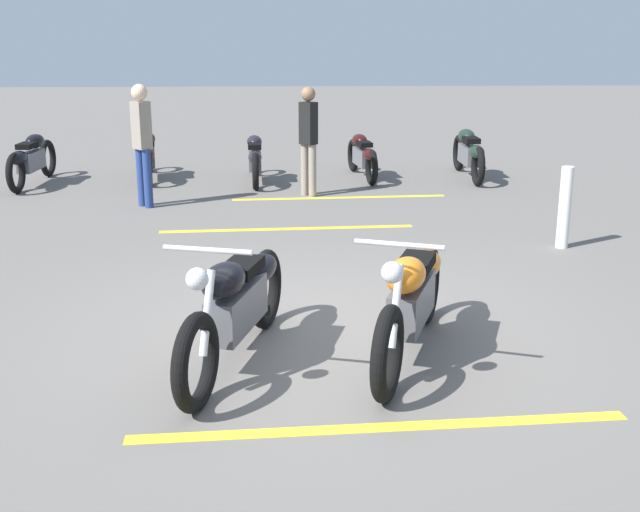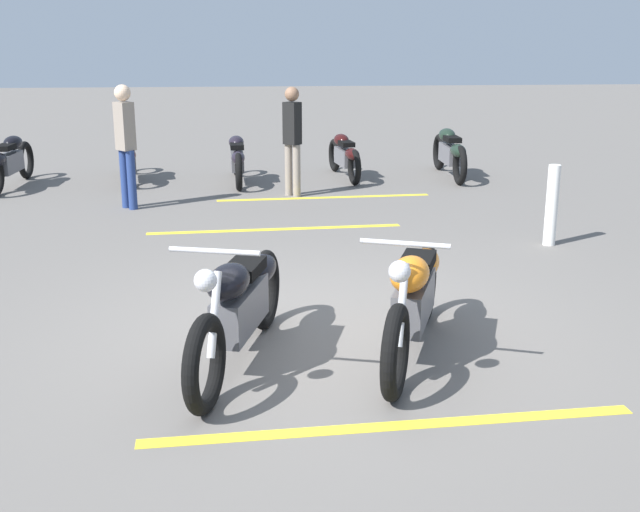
% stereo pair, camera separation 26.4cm
% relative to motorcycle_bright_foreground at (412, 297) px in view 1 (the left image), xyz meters
% --- Properties ---
extents(ground_plane, '(60.00, 60.00, 0.00)m').
position_rel_motorcycle_bright_foreground_xyz_m(ground_plane, '(0.54, 0.68, -0.46)').
color(ground_plane, '#66605B').
extents(motorcycle_bright_foreground, '(2.13, 0.90, 1.04)m').
position_rel_motorcycle_bright_foreground_xyz_m(motorcycle_bright_foreground, '(0.00, 0.00, 0.00)').
color(motorcycle_bright_foreground, black).
rests_on(motorcycle_bright_foreground, ground).
extents(motorcycle_dark_foreground, '(2.18, 0.80, 1.04)m').
position_rel_motorcycle_bright_foreground_xyz_m(motorcycle_dark_foreground, '(-0.07, 1.33, 0.00)').
color(motorcycle_dark_foreground, black).
rests_on(motorcycle_dark_foreground, ground).
extents(motorcycle_row_far_left, '(2.13, 0.27, 0.80)m').
position_rel_motorcycle_bright_foreground_xyz_m(motorcycle_row_far_left, '(7.46, -2.14, -0.03)').
color(motorcycle_row_far_left, black).
rests_on(motorcycle_row_far_left, ground).
extents(motorcycle_row_left, '(1.91, 0.39, 0.72)m').
position_rel_motorcycle_bright_foreground_xyz_m(motorcycle_row_left, '(7.53, -0.36, -0.07)').
color(motorcycle_row_left, black).
rests_on(motorcycle_row_left, ground).
extents(motorcycle_row_center, '(1.98, 0.29, 0.75)m').
position_rel_motorcycle_bright_foreground_xyz_m(motorcycle_row_center, '(7.24, 1.45, -0.06)').
color(motorcycle_row_center, black).
rests_on(motorcycle_row_center, ground).
extents(motorcycle_row_right, '(1.99, 0.43, 0.75)m').
position_rel_motorcycle_bright_foreground_xyz_m(motorcycle_row_right, '(7.64, 3.23, -0.05)').
color(motorcycle_row_right, black).
rests_on(motorcycle_row_right, ground).
extents(motorcycle_row_far_right, '(2.10, 0.31, 0.79)m').
position_rel_motorcycle_bright_foreground_xyz_m(motorcycle_row_far_right, '(7.18, 5.04, -0.03)').
color(motorcycle_row_far_right, black).
rests_on(motorcycle_row_far_right, ground).
extents(bystander_near_row, '(0.29, 0.29, 1.63)m').
position_rel_motorcycle_bright_foreground_xyz_m(bystander_near_row, '(6.14, 0.60, 0.45)').
color(bystander_near_row, gray).
rests_on(bystander_near_row, ground).
extents(bystander_secondary, '(0.31, 0.30, 1.71)m').
position_rel_motorcycle_bright_foreground_xyz_m(bystander_secondary, '(5.46, 2.94, 0.49)').
color(bystander_secondary, navy).
rests_on(bystander_secondary, ground).
extents(bollard_post, '(0.14, 0.14, 0.94)m').
position_rel_motorcycle_bright_foreground_xyz_m(bollard_post, '(3.03, -2.23, 0.01)').
color(bollard_post, white).
rests_on(bollard_post, ground).
extents(parking_stripe_near, '(0.31, 3.20, 0.01)m').
position_rel_motorcycle_bright_foreground_xyz_m(parking_stripe_near, '(-1.19, 0.36, -0.46)').
color(parking_stripe_near, yellow).
rests_on(parking_stripe_near, ground).
extents(parking_stripe_mid, '(0.31, 3.20, 0.01)m').
position_rel_motorcycle_bright_foreground_xyz_m(parking_stripe_mid, '(4.05, 0.93, -0.46)').
color(parking_stripe_mid, yellow).
rests_on(parking_stripe_mid, ground).
extents(parking_stripe_far, '(0.31, 3.20, 0.01)m').
position_rel_motorcycle_bright_foreground_xyz_m(parking_stripe_far, '(5.95, 0.14, -0.46)').
color(parking_stripe_far, yellow).
rests_on(parking_stripe_far, ground).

